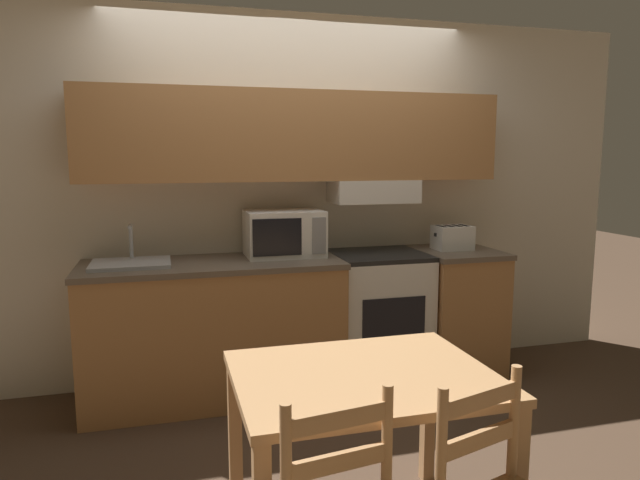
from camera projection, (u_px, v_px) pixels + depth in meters
The scene contains 9 objects.
ground_plane at pixel (293, 370), 4.23m from camera, with size 16.00×16.00×0.00m, color #4C3828.
wall_back at pixel (296, 172), 3.96m from camera, with size 5.22×0.38×2.55m.
lower_counter_main at pixel (214, 330), 3.71m from camera, with size 1.65×0.65×0.91m.
lower_counter_right_stub at pixel (455, 311), 4.17m from camera, with size 0.55×0.65×0.91m.
stove_range at pixel (378, 316), 4.03m from camera, with size 0.63×0.59×0.91m.
microwave at pixel (284, 233), 3.84m from camera, with size 0.51×0.38×0.31m.
toaster at pixel (452, 237), 4.11m from camera, with size 0.27×0.20×0.17m.
sink_basin at pixel (131, 263), 3.51m from camera, with size 0.48×0.36×0.24m.
dining_table at pixel (363, 397), 2.25m from camera, with size 1.01×0.79×0.73m.
Camera 1 is at (-0.88, -3.95, 1.58)m, focal length 32.00 mm.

